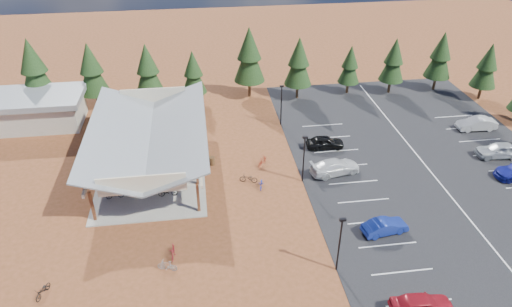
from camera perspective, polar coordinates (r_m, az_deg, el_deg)
name	(u,v)px	position (r m, az deg, el deg)	size (l,w,h in m)	color
ground	(256,197)	(43.69, -0.05, -5.47)	(140.00, 140.00, 0.00)	brown
asphalt_lot	(425,165)	(51.35, 20.39, -1.36)	(27.00, 44.00, 0.04)	black
concrete_pad	(153,164)	(49.41, -12.74, -1.34)	(10.60, 18.60, 0.10)	gray
bike_pavilion	(149,133)	(47.48, -13.28, 2.47)	(11.65, 19.40, 4.97)	#4F3016
outbuilding	(38,109)	(60.95, -25.63, 5.00)	(11.00, 7.00, 3.90)	#ADA593
lamp_post_0	(340,241)	(35.28, 10.44, -10.71)	(0.50, 0.25, 5.14)	black
lamp_post_1	(304,156)	(44.40, 6.01, -0.29)	(0.50, 0.25, 5.14)	black
lamp_post_2	(281,102)	(54.65, 3.18, 6.41)	(0.50, 0.25, 5.14)	black
trash_bin_0	(204,169)	(47.12, -6.47, -1.89)	(0.60, 0.60, 0.90)	#4F351C
trash_bin_1	(212,161)	(48.26, -5.52, -0.92)	(0.60, 0.60, 0.90)	#4F351C
pine_0	(33,68)	(62.96, -26.06, 9.60)	(4.13, 4.13, 9.62)	#382314
pine_1	(91,69)	(61.39, -19.90, 9.89)	(3.75, 3.75, 8.73)	#382314
pine_2	(148,69)	(59.74, -13.39, 10.22)	(3.65, 3.65, 8.51)	#382314
pine_3	(193,72)	(59.58, -7.85, 10.01)	(3.17, 3.17, 7.38)	#382314
pine_4	(249,55)	(60.99, -0.85, 12.21)	(4.12, 4.12, 9.59)	#382314
pine_5	(299,62)	(60.87, 5.36, 11.36)	(3.65, 3.65, 8.50)	#382314
pine_6	(350,65)	(63.81, 11.67, 10.83)	(2.92, 2.92, 6.80)	#382314
pine_7	(394,60)	(65.14, 16.84, 11.12)	(3.34, 3.34, 7.77)	#382314
pine_8	(441,55)	(68.03, 22.09, 11.32)	(3.57, 3.57, 8.31)	#382314
pine_13	(487,66)	(67.74, 26.95, 9.76)	(3.32, 3.32, 7.73)	#382314
bike_0	(115,194)	(45.14, -17.24, -4.91)	(0.58, 1.67, 0.88)	black
bike_1	(115,180)	(47.04, -17.19, -3.15)	(0.47, 1.65, 0.99)	gray
bike_2	(128,149)	(51.67, -15.74, 0.52)	(0.66, 1.90, 1.00)	#123E99
bike_3	(128,139)	(53.65, -15.76, 1.70)	(0.42, 1.50, 0.90)	maroon
bike_4	(168,192)	(44.19, -10.94, -4.71)	(0.65, 1.86, 0.97)	black
bike_5	(171,163)	(48.37, -10.62, -1.13)	(0.44, 1.55, 0.93)	#94979D
bike_6	(165,149)	(50.70, -11.30, 0.52)	(0.66, 1.91, 1.00)	navy
bike_7	(170,125)	(55.45, -10.76, 3.52)	(0.47, 1.68, 1.01)	maroon
bike_8	(43,291)	(38.12, -25.10, -15.27)	(0.59, 1.69, 0.89)	black
bike_11	(173,251)	(38.03, -10.35, -11.95)	(0.49, 1.74, 1.05)	maroon
bike_13	(167,266)	(37.06, -11.04, -13.60)	(0.45, 1.59, 0.96)	gray
bike_14	(261,184)	(44.70, 0.67, -3.81)	(0.55, 1.59, 0.83)	#15269C
bike_15	(262,161)	(47.93, 0.80, -0.92)	(0.48, 1.71, 1.03)	#A0351E
bike_16	(249,178)	(45.35, -0.94, -3.14)	(0.62, 1.79, 0.94)	black
car_0	(422,304)	(35.48, 20.02, -17.31)	(1.78, 4.43, 1.51)	maroon
car_1	(385,226)	(40.88, 15.81, -8.77)	(1.40, 4.01, 1.32)	navy
car_3	(335,167)	(47.17, 9.86, -1.66)	(2.11, 5.18, 1.50)	silver
car_4	(325,142)	(51.30, 8.62, 1.41)	(1.68, 4.16, 1.42)	black
car_8	(499,150)	(55.64, 28.09, 0.38)	(1.92, 4.77, 1.63)	#AFB4B8
car_9	(477,124)	(60.38, 25.85, 3.37)	(1.60, 4.60, 1.52)	#BDBDBD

